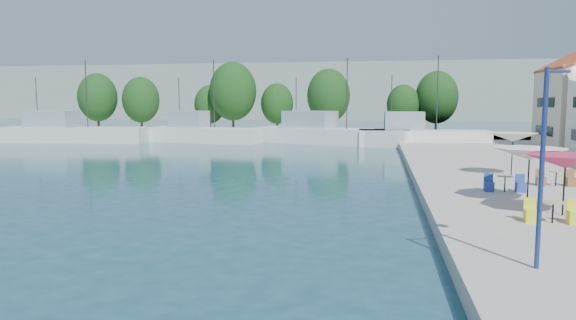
% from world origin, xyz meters
% --- Properties ---
extents(quay_far, '(90.00, 16.00, 0.60)m').
position_xyz_m(quay_far, '(-8.00, 67.00, 0.30)').
color(quay_far, '#A8A198').
rests_on(quay_far, ground).
extents(hill_west, '(180.00, 40.00, 16.00)m').
position_xyz_m(hill_west, '(-30.00, 160.00, 8.00)').
color(hill_west, gray).
rests_on(hill_west, ground).
extents(hill_east, '(140.00, 40.00, 12.00)m').
position_xyz_m(hill_east, '(40.00, 180.00, 6.00)').
color(hill_east, gray).
rests_on(hill_east, ground).
extents(trawler_01, '(18.62, 6.05, 10.20)m').
position_xyz_m(trawler_01, '(-33.16, 54.66, 1.07)').
color(trawler_01, silver).
rests_on(trawler_01, ground).
extents(trawler_02, '(14.39, 6.41, 10.20)m').
position_xyz_m(trawler_02, '(-17.11, 56.84, 1.07)').
color(trawler_02, silver).
rests_on(trawler_02, ground).
extents(trawler_03, '(19.46, 11.03, 10.20)m').
position_xyz_m(trawler_03, '(-1.97, 57.65, 1.07)').
color(trawler_03, silver).
rests_on(trawler_03, ground).
extents(trawler_04, '(14.03, 4.24, 10.20)m').
position_xyz_m(trawler_04, '(8.33, 55.53, 1.07)').
color(trawler_04, silver).
rests_on(trawler_04, ground).
extents(tree_01, '(5.83, 5.83, 8.63)m').
position_xyz_m(tree_01, '(-38.23, 69.83, 5.58)').
color(tree_01, '#3F2B19').
rests_on(tree_01, quay_far).
extents(tree_02, '(5.37, 5.37, 7.95)m').
position_xyz_m(tree_02, '(-30.58, 68.56, 5.19)').
color(tree_02, '#3F2B19').
rests_on(tree_02, quay_far).
extents(tree_03, '(4.59, 4.59, 6.80)m').
position_xyz_m(tree_03, '(-21.21, 71.98, 4.52)').
color(tree_03, '#3F2B19').
rests_on(tree_03, quay_far).
extents(tree_04, '(6.80, 6.80, 10.07)m').
position_xyz_m(tree_04, '(-17.07, 70.25, 6.41)').
color(tree_04, '#3F2B19').
rests_on(tree_04, quay_far).
extents(tree_05, '(4.74, 4.74, 7.02)m').
position_xyz_m(tree_05, '(-10.82, 71.69, 4.65)').
color(tree_05, '#3F2B19').
rests_on(tree_05, quay_far).
extents(tree_06, '(6.02, 6.02, 8.91)m').
position_xyz_m(tree_06, '(-3.13, 69.88, 5.74)').
color(tree_06, '#3F2B19').
rests_on(tree_06, quay_far).
extents(tree_07, '(4.51, 4.51, 6.68)m').
position_xyz_m(tree_07, '(7.14, 70.41, 4.45)').
color(tree_07, '#3F2B19').
rests_on(tree_07, quay_far).
extents(tree_08, '(5.75, 5.75, 8.51)m').
position_xyz_m(tree_08, '(11.62, 70.86, 5.51)').
color(tree_08, '#3F2B19').
rests_on(tree_08, quay_far).
extents(umbrella_pink, '(2.84, 2.84, 2.26)m').
position_xyz_m(umbrella_pink, '(10.72, 17.95, 2.61)').
color(umbrella_pink, black).
rests_on(umbrella_pink, quay_right).
extents(umbrella_white, '(3.01, 3.01, 2.29)m').
position_xyz_m(umbrella_white, '(10.15, 20.42, 2.64)').
color(umbrella_white, black).
rests_on(umbrella_white, quay_right).
extents(umbrella_cream, '(2.81, 2.81, 2.44)m').
position_xyz_m(umbrella_cream, '(11.53, 28.94, 2.79)').
color(umbrella_cream, black).
rests_on(umbrella_cream, quay_right).
extents(cafe_table_01, '(1.82, 0.70, 0.76)m').
position_xyz_m(cafe_table_01, '(9.95, 16.57, 0.89)').
color(cafe_table_01, black).
rests_on(cafe_table_01, quay_right).
extents(cafe_table_02, '(1.82, 0.70, 0.76)m').
position_xyz_m(cafe_table_02, '(9.82, 22.93, 0.89)').
color(cafe_table_02, black).
rests_on(cafe_table_02, quay_right).
extents(cafe_table_03, '(1.82, 0.70, 0.76)m').
position_xyz_m(cafe_table_03, '(12.74, 25.18, 0.89)').
color(cafe_table_03, black).
rests_on(cafe_table_03, quay_right).
extents(street_lamp, '(0.98, 0.53, 5.03)m').
position_xyz_m(street_lamp, '(8.25, 11.37, 4.09)').
color(street_lamp, navy).
rests_on(street_lamp, quay_right).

